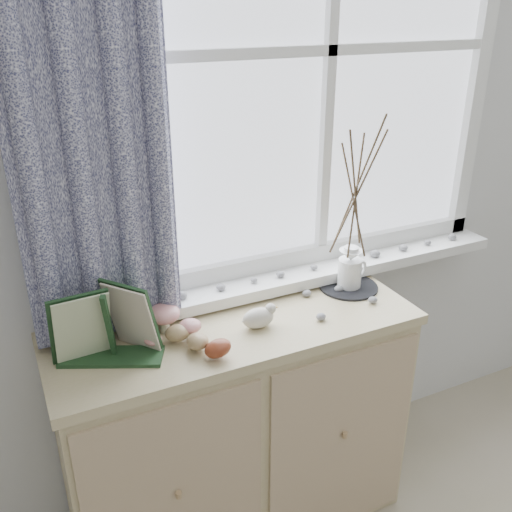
{
  "coord_description": "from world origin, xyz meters",
  "views": [
    {
      "loc": [
        -0.77,
        0.3,
        1.81
      ],
      "look_at": [
        -0.1,
        1.7,
        1.1
      ],
      "focal_mm": 40.0,
      "sensor_mm": 36.0,
      "label": 1
    }
  ],
  "objects_px": {
    "sideboard": "(238,428)",
    "botanical_book": "(110,328)",
    "toadstool_cluster": "(169,320)",
    "twig_pitcher": "(356,190)"
  },
  "relations": [
    {
      "from": "sideboard",
      "to": "botanical_book",
      "type": "relative_size",
      "value": 3.53
    },
    {
      "from": "sideboard",
      "to": "botanical_book",
      "type": "bearing_deg",
      "value": -173.19
    },
    {
      "from": "toadstool_cluster",
      "to": "twig_pitcher",
      "type": "xyz_separation_m",
      "value": [
        0.68,
        0.03,
        0.31
      ]
    },
    {
      "from": "twig_pitcher",
      "to": "toadstool_cluster",
      "type": "bearing_deg",
      "value": 162.57
    },
    {
      "from": "toadstool_cluster",
      "to": "sideboard",
      "type": "bearing_deg",
      "value": -7.77
    },
    {
      "from": "sideboard",
      "to": "toadstool_cluster",
      "type": "relative_size",
      "value": 6.61
    },
    {
      "from": "toadstool_cluster",
      "to": "twig_pitcher",
      "type": "distance_m",
      "value": 0.75
    },
    {
      "from": "sideboard",
      "to": "twig_pitcher",
      "type": "height_order",
      "value": "twig_pitcher"
    },
    {
      "from": "botanical_book",
      "to": "toadstool_cluster",
      "type": "bearing_deg",
      "value": 46.7
    },
    {
      "from": "twig_pitcher",
      "to": "sideboard",
      "type": "bearing_deg",
      "value": 167.12
    }
  ]
}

